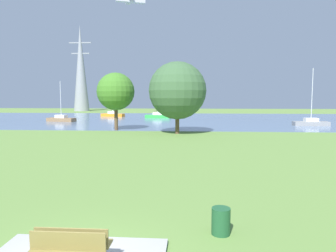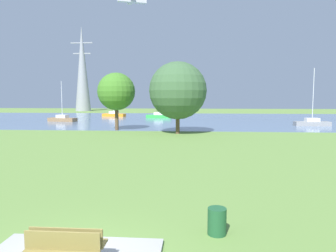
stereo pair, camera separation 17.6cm
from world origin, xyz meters
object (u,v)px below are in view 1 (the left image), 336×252
tree_west_far (116,92)px  light_aircraft (130,0)px  sailboat_brown (61,119)px  bench_facing_water (74,246)px  tree_mid_shore (177,91)px  litter_bin (221,221)px  sailboat_orange (113,114)px  electricity_pylon (81,69)px  sailboat_gray (311,123)px  sailboat_green (158,116)px

tree_west_far → light_aircraft: bearing=97.4°
sailboat_brown → tree_west_far: bearing=-45.5°
bench_facing_water → tree_mid_shore: (1.40, 27.36, 4.30)m
sailboat_brown → litter_bin: bearing=-61.6°
sailboat_orange → electricity_pylon: bearing=121.6°
sailboat_gray → sailboat_green: bearing=147.8°
bench_facing_water → sailboat_gray: size_ratio=0.22×
litter_bin → sailboat_gray: 39.53m
sailboat_gray → tree_west_far: size_ratio=1.14×
sailboat_green → light_aircraft: bearing=124.8°
bench_facing_water → tree_mid_shore: tree_mid_shore is taller
light_aircraft → electricity_pylon: bearing=134.2°
litter_bin → light_aircraft: 67.33m
bench_facing_water → tree_west_far: (-6.25, 30.50, 4.25)m
bench_facing_water → sailboat_orange: size_ratio=0.28×
electricity_pylon → tree_mid_shore: bearing=-61.0°
bench_facing_water → sailboat_gray: bearing=62.4°
bench_facing_water → sailboat_gray: (19.86, 38.06, 0.01)m
sailboat_brown → electricity_pylon: electricity_pylon is taller
bench_facing_water → light_aircraft: light_aircraft is taller
sailboat_green → tree_west_far: 22.84m
sailboat_gray → sailboat_orange: bearing=150.9°
light_aircraft → tree_mid_shore: bearing=-71.6°
bench_facing_water → litter_bin: bearing=27.7°
sailboat_brown → sailboat_orange: bearing=68.7°
tree_west_far → electricity_pylon: 56.22m
sailboat_gray → electricity_pylon: electricity_pylon is taller
litter_bin → tree_mid_shore: (-2.35, 25.39, 4.37)m
sailboat_gray → electricity_pylon: size_ratio=0.33×
sailboat_gray → electricity_pylon: bearing=138.1°
sailboat_brown → bench_facing_water: bearing=-66.7°
light_aircraft → sailboat_orange: bearing=-113.3°
litter_bin → tree_mid_shore: 25.87m
sailboat_orange → tree_mid_shore: (14.60, -29.12, 4.32)m
light_aircraft → tree_west_far: bearing=-82.6°
electricity_pylon → light_aircraft: light_aircraft is taller
sailboat_green → tree_west_far: size_ratio=0.85×
tree_mid_shore → sailboat_gray: bearing=30.1°
sailboat_gray → tree_mid_shore: sailboat_gray is taller
sailboat_brown → electricity_pylon: size_ratio=0.27×
electricity_pylon → sailboat_gray: bearing=-41.9°
sailboat_gray → light_aircraft: bearing=140.7°
electricity_pylon → sailboat_brown: bearing=-75.2°
bench_facing_water → sailboat_brown: 46.75m
litter_bin → sailboat_gray: sailboat_gray is taller
sailboat_green → electricity_pylon: 40.01m
litter_bin → electricity_pylon: bearing=112.1°
bench_facing_water → sailboat_brown: size_ratio=0.27×
bench_facing_water → sailboat_orange: sailboat_orange is taller
tree_mid_shore → bench_facing_water: bearing=-92.9°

